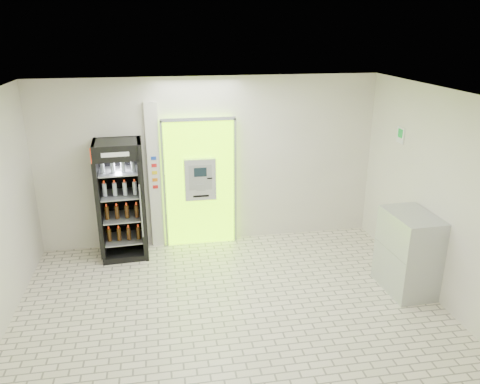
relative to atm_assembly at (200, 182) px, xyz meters
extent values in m
plane|color=beige|center=(0.20, -2.41, -1.17)|extent=(6.00, 6.00, 0.00)
plane|color=silver|center=(0.20, 0.09, 0.33)|extent=(6.00, 0.00, 6.00)
plane|color=silver|center=(0.20, -4.91, 0.33)|extent=(6.00, 0.00, 6.00)
plane|color=silver|center=(3.20, -2.41, 0.33)|extent=(0.00, 5.00, 5.00)
plane|color=white|center=(0.20, -2.41, 1.83)|extent=(6.00, 6.00, 0.00)
cube|color=#91FF00|center=(0.00, 0.02, -0.02)|extent=(1.20, 0.12, 2.30)
cube|color=gray|center=(0.00, -0.05, 1.13)|extent=(1.28, 0.04, 0.06)
cube|color=gray|center=(-0.63, -0.05, -0.02)|extent=(0.04, 0.04, 2.30)
cube|color=gray|center=(0.63, -0.05, -0.02)|extent=(0.04, 0.04, 2.30)
cube|color=black|center=(0.10, -0.04, -0.67)|extent=(0.62, 0.01, 0.67)
cube|color=black|center=(-0.34, -0.04, 0.81)|extent=(0.22, 0.01, 0.18)
cube|color=#B1B4B9|center=(0.00, -0.09, 0.08)|extent=(0.55, 0.12, 0.75)
cube|color=black|center=(0.00, -0.16, 0.23)|extent=(0.22, 0.01, 0.16)
cube|color=gray|center=(0.00, -0.16, -0.05)|extent=(0.16, 0.01, 0.12)
cube|color=black|center=(0.16, -0.16, 0.11)|extent=(0.09, 0.01, 0.02)
cube|color=black|center=(0.00, -0.16, -0.21)|extent=(0.28, 0.01, 0.03)
cube|color=silver|center=(-0.78, 0.04, 0.13)|extent=(0.22, 0.10, 2.60)
cube|color=#193FB2|center=(-0.78, -0.02, 0.48)|extent=(0.09, 0.01, 0.06)
cube|color=red|center=(-0.78, -0.02, 0.35)|extent=(0.09, 0.01, 0.06)
cube|color=yellow|center=(-0.78, -0.02, 0.22)|extent=(0.09, 0.01, 0.06)
cube|color=orange|center=(-0.78, -0.02, 0.09)|extent=(0.09, 0.01, 0.06)
cube|color=red|center=(-0.78, -0.02, -0.04)|extent=(0.09, 0.01, 0.06)
cube|color=black|center=(-1.36, -0.27, -0.16)|extent=(0.80, 0.74, 2.03)
cube|color=black|center=(-1.36, 0.05, -0.16)|extent=(0.76, 0.10, 2.03)
cube|color=red|center=(-1.36, -0.61, 0.73)|extent=(0.75, 0.05, 0.24)
cube|color=white|center=(-1.36, -0.62, 0.73)|extent=(0.43, 0.03, 0.07)
cube|color=black|center=(-1.36, -0.27, -1.12)|extent=(0.80, 0.74, 0.10)
cylinder|color=gray|center=(-1.03, -0.63, -0.24)|extent=(0.03, 0.03, 0.91)
cube|color=gray|center=(-1.36, -0.27, -0.87)|extent=(0.67, 0.63, 0.02)
cube|color=gray|center=(-1.36, -0.27, -0.46)|extent=(0.67, 0.63, 0.02)
cube|color=gray|center=(-1.36, -0.27, -0.05)|extent=(0.67, 0.63, 0.02)
cube|color=gray|center=(-1.36, -0.27, 0.35)|extent=(0.67, 0.63, 0.02)
cube|color=#B1B4B9|center=(2.88, -2.17, -0.56)|extent=(0.65, 0.94, 1.22)
cube|color=gray|center=(2.58, -2.17, -0.50)|extent=(0.04, 0.90, 0.01)
cube|color=white|center=(3.19, -1.01, 0.95)|extent=(0.02, 0.22, 0.26)
cube|color=#0B7E26|center=(3.18, -1.01, 0.98)|extent=(0.00, 0.14, 0.14)
camera|label=1|loc=(-0.65, -7.88, 2.63)|focal=35.00mm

